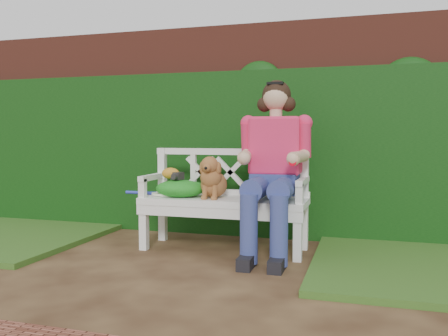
# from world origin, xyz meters

# --- Properties ---
(ground) EXTENTS (60.00, 60.00, 0.00)m
(ground) POSITION_xyz_m (0.00, 0.00, 0.00)
(ground) COLOR black
(brick_wall) EXTENTS (10.00, 0.30, 2.20)m
(brick_wall) POSITION_xyz_m (0.00, 1.90, 1.10)
(brick_wall) COLOR brown
(brick_wall) RESTS_ON ground
(ivy_hedge) EXTENTS (10.00, 0.18, 1.70)m
(ivy_hedge) POSITION_xyz_m (0.00, 1.68, 0.85)
(ivy_hedge) COLOR #164411
(ivy_hedge) RESTS_ON ground
(garden_bench) EXTENTS (1.59, 0.63, 0.48)m
(garden_bench) POSITION_xyz_m (0.27, 1.00, 0.24)
(garden_bench) COLOR white
(garden_bench) RESTS_ON ground
(seated_woman) EXTENTS (0.72, 0.92, 1.57)m
(seated_woman) POSITION_xyz_m (0.73, 0.98, 0.78)
(seated_woman) COLOR #C8365C
(seated_woman) RESTS_ON ground
(dog) EXTENTS (0.29, 0.37, 0.39)m
(dog) POSITION_xyz_m (0.18, 0.95, 0.67)
(dog) COLOR brown
(dog) RESTS_ON garden_bench
(tennis_racket) EXTENTS (0.71, 0.52, 0.03)m
(tennis_racket) POSITION_xyz_m (-0.30, 1.00, 0.50)
(tennis_racket) COLOR white
(tennis_racket) RESTS_ON garden_bench
(green_bag) EXTENTS (0.48, 0.38, 0.16)m
(green_bag) POSITION_xyz_m (-0.14, 0.96, 0.56)
(green_bag) COLOR #2E7F26
(green_bag) RESTS_ON garden_bench
(camera_item) EXTENTS (0.12, 0.11, 0.07)m
(camera_item) POSITION_xyz_m (-0.17, 0.95, 0.67)
(camera_item) COLOR #242323
(camera_item) RESTS_ON green_bag
(baseball_glove) EXTENTS (0.20, 0.17, 0.11)m
(baseball_glove) POSITION_xyz_m (-0.24, 0.98, 0.69)
(baseball_glove) COLOR #C18020
(baseball_glove) RESTS_ON green_bag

